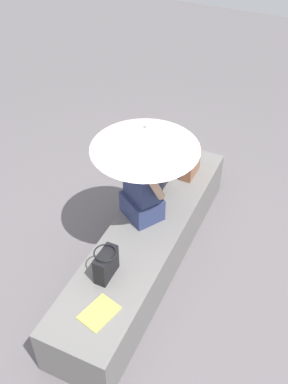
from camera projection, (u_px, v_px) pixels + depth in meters
ground_plane at (146, 263)px, 4.40m from camera, size 14.00×14.00×0.00m
stone_bench at (146, 246)px, 4.24m from camera, size 2.66×0.61×0.48m
person_seated at (142, 182)px, 3.96m from camera, size 0.42×0.50×0.90m
parasol at (145, 138)px, 3.64m from camera, size 0.90×0.90×0.99m
handbag_black at (106, 264)px, 3.60m from camera, size 0.24×0.18×0.27m
tote_bag_canvas at (160, 173)px, 4.42m from camera, size 0.20×0.15×0.33m
shoulder_bag_spare at (191, 163)px, 4.57m from camera, size 0.28×0.21×0.29m
magazine at (99, 313)px, 3.41m from camera, size 0.32×0.26×0.01m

